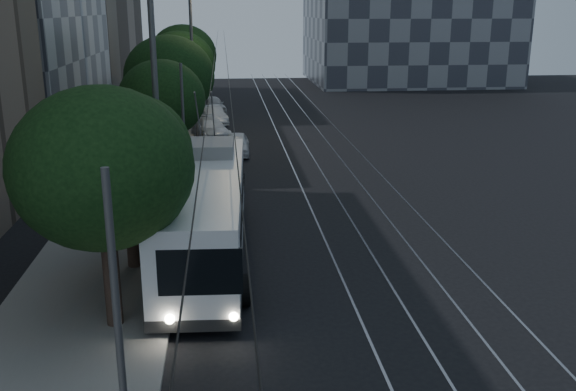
# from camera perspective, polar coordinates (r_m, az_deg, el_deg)

# --- Properties ---
(ground) EXTENTS (120.00, 120.00, 0.00)m
(ground) POSITION_cam_1_polar(r_m,az_deg,el_deg) (22.14, 3.51, -6.09)
(ground) COLOR black
(ground) RESTS_ON ground
(sidewalk) EXTENTS (5.00, 90.00, 0.15)m
(sidewalk) POSITION_cam_1_polar(r_m,az_deg,el_deg) (41.25, -11.37, 4.36)
(sidewalk) COLOR gray
(sidewalk) RESTS_ON ground
(tram_rails) EXTENTS (4.52, 90.00, 0.02)m
(tram_rails) POSITION_cam_1_polar(r_m,az_deg,el_deg) (41.48, 2.56, 4.63)
(tram_rails) COLOR #9B9BA3
(tram_rails) RESTS_ON ground
(overhead_wires) EXTENTS (2.23, 90.00, 6.00)m
(overhead_wires) POSITION_cam_1_polar(r_m,az_deg,el_deg) (40.52, -8.04, 9.17)
(overhead_wires) COLOR black
(overhead_wires) RESTS_ON ground
(trolleybus) EXTENTS (3.00, 12.09, 5.63)m
(trolleybus) POSITION_cam_1_polar(r_m,az_deg,el_deg) (22.26, -7.31, -1.53)
(trolleybus) COLOR silver
(trolleybus) RESTS_ON ground
(pickup_silver) EXTENTS (3.91, 5.59, 1.42)m
(pickup_silver) POSITION_cam_1_polar(r_m,az_deg,el_deg) (29.24, -7.32, 0.90)
(pickup_silver) COLOR #A4A7AB
(pickup_silver) RESTS_ON ground
(car_white_a) EXTENTS (1.61, 3.75, 1.26)m
(car_white_a) POSITION_cam_1_polar(r_m,az_deg,el_deg) (38.41, -4.60, 4.59)
(car_white_a) COLOR silver
(car_white_a) RESTS_ON ground
(car_white_b) EXTENTS (3.10, 4.92, 1.33)m
(car_white_b) POSITION_cam_1_polar(r_m,az_deg,el_deg) (43.38, -6.88, 5.94)
(car_white_b) COLOR silver
(car_white_b) RESTS_ON ground
(car_white_c) EXTENTS (2.58, 4.41, 1.37)m
(car_white_c) POSITION_cam_1_polar(r_m,az_deg,el_deg) (48.67, -6.78, 7.10)
(car_white_c) COLOR #BBBBC0
(car_white_c) RESTS_ON ground
(car_white_d) EXTENTS (2.52, 4.31, 1.38)m
(car_white_d) POSITION_cam_1_polar(r_m,az_deg,el_deg) (54.06, -6.70, 8.03)
(car_white_d) COLOR #BCBDC1
(car_white_d) RESTS_ON ground
(tree_0) EXTENTS (4.68, 4.68, 6.63)m
(tree_0) POSITION_cam_1_polar(r_m,az_deg,el_deg) (17.00, -16.16, 2.29)
(tree_0) COLOR black
(tree_0) RESTS_ON ground
(tree_1) EXTENTS (4.19, 4.19, 5.92)m
(tree_1) POSITION_cam_1_polar(r_m,az_deg,el_deg) (21.05, -14.15, 3.74)
(tree_1) COLOR black
(tree_1) RESTS_ON ground
(tree_2) EXTENTS (4.40, 4.40, 5.98)m
(tree_2) POSITION_cam_1_polar(r_m,az_deg,el_deg) (33.42, -11.15, 8.40)
(tree_2) COLOR black
(tree_2) RESTS_ON ground
(tree_3) EXTENTS (5.26, 5.26, 6.96)m
(tree_3) POSITION_cam_1_polar(r_m,az_deg,el_deg) (38.56, -10.51, 10.37)
(tree_3) COLOR black
(tree_3) RESTS_ON ground
(tree_4) EXTENTS (5.20, 5.20, 6.86)m
(tree_4) POSITION_cam_1_polar(r_m,az_deg,el_deg) (47.73, -9.64, 11.43)
(tree_4) COLOR black
(tree_4) RESTS_ON ground
(tree_5) EXTENTS (5.29, 5.29, 7.18)m
(tree_5) POSITION_cam_1_polar(r_m,az_deg,el_deg) (52.92, -9.30, 12.22)
(tree_5) COLOR black
(tree_5) RESTS_ON ground
(streetlamp_near) EXTENTS (2.61, 0.44, 10.92)m
(streetlamp_near) POSITION_cam_1_polar(r_m,az_deg,el_deg) (21.10, -10.64, 10.87)
(streetlamp_near) COLOR #545456
(streetlamp_near) RESTS_ON ground
(streetlamp_far) EXTENTS (2.66, 0.44, 11.13)m
(streetlamp_far) POSITION_cam_1_polar(r_m,az_deg,el_deg) (42.43, -7.99, 13.79)
(streetlamp_far) COLOR #545456
(streetlamp_far) RESTS_ON ground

